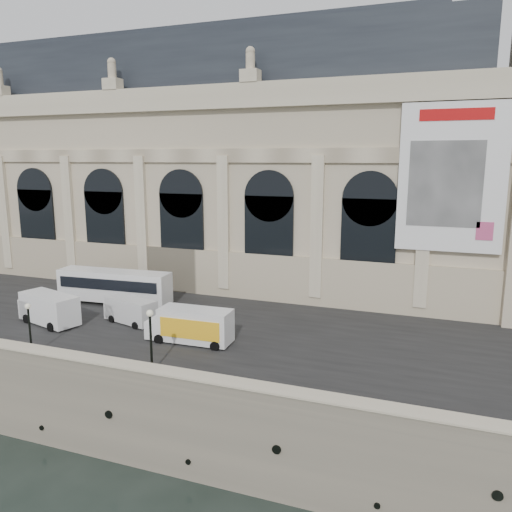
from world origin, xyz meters
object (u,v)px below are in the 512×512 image
Objects in this scene: van_b at (129,310)px; van_c at (47,308)px; box_truck at (191,326)px; bus_left at (114,286)px; lamp_right at (151,342)px; lamp_left at (30,330)px.

van_c is at bearing -158.22° from van_b.
van_b is 7.34m from van_c.
box_truck is at bearing -18.16° from van_b.
bus_left is 18.23m from lamp_right.
box_truck is at bearing 0.87° from van_c.
van_b is 0.77× the size of box_truck.
lamp_right reaches higher than bus_left.
lamp_left reaches higher than bus_left.
van_b is 0.83× the size of van_c.
box_truck is at bearing 91.93° from lamp_right.
van_b is 9.52m from lamp_left.
lamp_left is 10.30m from lamp_right.
bus_left is 13.78m from lamp_left.
box_truck is 6.32m from lamp_right.
van_c is (-2.07, -7.15, -0.55)m from bus_left.
lamp_left is 0.89× the size of lamp_right.
lamp_right reaches higher than lamp_left.
van_c is at bearing -106.18° from bus_left.
lamp_right is (12.57, -13.19, 0.32)m from bus_left.
box_truck is 12.10m from lamp_left.
lamp_left is at bearing -80.47° from bus_left.
lamp_left is at bearing -177.78° from lamp_right.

